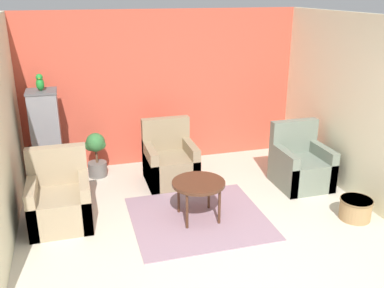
{
  "coord_description": "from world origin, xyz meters",
  "views": [
    {
      "loc": [
        -1.46,
        -3.4,
        2.82
      ],
      "look_at": [
        0.0,
        1.69,
        0.88
      ],
      "focal_mm": 40.0,
      "sensor_mm": 36.0,
      "label": 1
    }
  ],
  "objects_px": {
    "armchair_middle": "(170,163)",
    "birdcage": "(47,140)",
    "armchair_left": "(60,201)",
    "wicker_basket": "(356,208)",
    "potted_plant": "(96,153)",
    "coffee_table": "(199,185)",
    "armchair_right": "(300,166)",
    "parrot": "(40,83)"
  },
  "relations": [
    {
      "from": "armchair_left",
      "to": "armchair_right",
      "type": "bearing_deg",
      "value": 3.06
    },
    {
      "from": "birdcage",
      "to": "wicker_basket",
      "type": "relative_size",
      "value": 3.48
    },
    {
      "from": "coffee_table",
      "to": "armchair_left",
      "type": "height_order",
      "value": "armchair_left"
    },
    {
      "from": "armchair_middle",
      "to": "birdcage",
      "type": "distance_m",
      "value": 1.86
    },
    {
      "from": "coffee_table",
      "to": "wicker_basket",
      "type": "relative_size",
      "value": 1.63
    },
    {
      "from": "coffee_table",
      "to": "armchair_left",
      "type": "bearing_deg",
      "value": 167.74
    },
    {
      "from": "wicker_basket",
      "to": "potted_plant",
      "type": "bearing_deg",
      "value": 143.52
    },
    {
      "from": "parrot",
      "to": "coffee_table",
      "type": "bearing_deg",
      "value": -42.05
    },
    {
      "from": "armchair_left",
      "to": "armchair_right",
      "type": "relative_size",
      "value": 1.0
    },
    {
      "from": "armchair_right",
      "to": "armchair_middle",
      "type": "height_order",
      "value": "same"
    },
    {
      "from": "armchair_middle",
      "to": "parrot",
      "type": "relative_size",
      "value": 3.83
    },
    {
      "from": "wicker_basket",
      "to": "armchair_middle",
      "type": "bearing_deg",
      "value": 138.75
    },
    {
      "from": "armchair_right",
      "to": "wicker_basket",
      "type": "height_order",
      "value": "armchair_right"
    },
    {
      "from": "armchair_left",
      "to": "birdcage",
      "type": "relative_size",
      "value": 0.65
    },
    {
      "from": "coffee_table",
      "to": "parrot",
      "type": "bearing_deg",
      "value": 137.95
    },
    {
      "from": "armchair_middle",
      "to": "potted_plant",
      "type": "distance_m",
      "value": 1.19
    },
    {
      "from": "coffee_table",
      "to": "armchair_left",
      "type": "distance_m",
      "value": 1.75
    },
    {
      "from": "coffee_table",
      "to": "armchair_middle",
      "type": "bearing_deg",
      "value": 94.15
    },
    {
      "from": "potted_plant",
      "to": "armchair_middle",
      "type": "bearing_deg",
      "value": -25.51
    },
    {
      "from": "coffee_table",
      "to": "armchair_middle",
      "type": "xyz_separation_m",
      "value": [
        -0.09,
        1.22,
        -0.17
      ]
    },
    {
      "from": "coffee_table",
      "to": "armchair_middle",
      "type": "height_order",
      "value": "armchair_middle"
    },
    {
      "from": "wicker_basket",
      "to": "parrot",
      "type": "bearing_deg",
      "value": 149.52
    },
    {
      "from": "armchair_right",
      "to": "potted_plant",
      "type": "distance_m",
      "value": 3.15
    },
    {
      "from": "armchair_left",
      "to": "parrot",
      "type": "relative_size",
      "value": 3.83
    },
    {
      "from": "coffee_table",
      "to": "birdcage",
      "type": "height_order",
      "value": "birdcage"
    },
    {
      "from": "armchair_left",
      "to": "wicker_basket",
      "type": "xyz_separation_m",
      "value": [
        3.65,
        -0.93,
        -0.15
      ]
    },
    {
      "from": "armchair_left",
      "to": "armchair_middle",
      "type": "distance_m",
      "value": 1.82
    },
    {
      "from": "armchair_middle",
      "to": "birdcage",
      "type": "bearing_deg",
      "value": 165.7
    },
    {
      "from": "armchair_middle",
      "to": "coffee_table",
      "type": "bearing_deg",
      "value": -85.85
    },
    {
      "from": "coffee_table",
      "to": "armchair_right",
      "type": "bearing_deg",
      "value": 17.44
    },
    {
      "from": "parrot",
      "to": "birdcage",
      "type": "bearing_deg",
      "value": -90.0
    },
    {
      "from": "birdcage",
      "to": "wicker_basket",
      "type": "height_order",
      "value": "birdcage"
    },
    {
      "from": "armchair_right",
      "to": "parrot",
      "type": "xyz_separation_m",
      "value": [
        -3.62,
        1.12,
        1.25
      ]
    },
    {
      "from": "armchair_middle",
      "to": "potted_plant",
      "type": "bearing_deg",
      "value": 154.49
    },
    {
      "from": "armchair_left",
      "to": "wicker_basket",
      "type": "distance_m",
      "value": 3.77
    },
    {
      "from": "parrot",
      "to": "potted_plant",
      "type": "distance_m",
      "value": 1.36
    },
    {
      "from": "armchair_left",
      "to": "potted_plant",
      "type": "bearing_deg",
      "value": 68.07
    },
    {
      "from": "armchair_right",
      "to": "wicker_basket",
      "type": "distance_m",
      "value": 1.14
    },
    {
      "from": "coffee_table",
      "to": "wicker_basket",
      "type": "xyz_separation_m",
      "value": [
        1.95,
        -0.56,
        -0.32
      ]
    },
    {
      "from": "armchair_right",
      "to": "wicker_basket",
      "type": "relative_size",
      "value": 2.27
    },
    {
      "from": "armchair_left",
      "to": "wicker_basket",
      "type": "height_order",
      "value": "armchair_left"
    },
    {
      "from": "potted_plant",
      "to": "armchair_left",
      "type": "bearing_deg",
      "value": -111.93
    }
  ]
}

